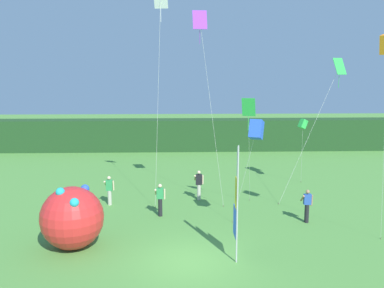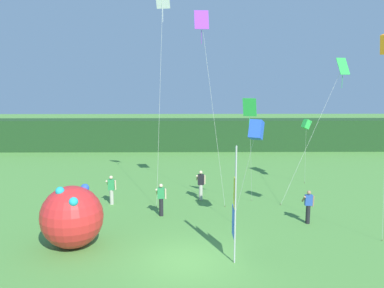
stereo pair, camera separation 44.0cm
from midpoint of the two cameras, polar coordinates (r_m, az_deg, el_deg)
name	(u,v)px [view 2 (the right image)]	position (r m, az deg, el deg)	size (l,w,h in m)	color
ground_plane	(187,261)	(17.14, 0.09, -15.84)	(120.00, 120.00, 0.00)	#518E3D
distant_treeline	(187,135)	(40.07, -0.32, 1.28)	(80.00, 2.40, 2.99)	#1E421E
banner_flag	(235,206)	(16.55, 6.65, -8.44)	(0.06, 1.03, 4.71)	#B7B7BC
person_near_banner	(201,184)	(24.40, 1.74, -5.58)	(0.55, 0.48, 1.77)	#B7B2A3
person_mid_field	(111,189)	(24.02, -10.54, -6.13)	(0.55, 0.48, 1.68)	#B7B2A3
person_far_left	(308,206)	(21.55, 16.31, -8.20)	(0.55, 0.48, 1.69)	black
person_far_right	(161,199)	(21.81, -3.70, -7.54)	(0.55, 0.48, 1.73)	black
inflatable_balloon	(72,217)	(18.57, -15.57, -9.64)	(2.68, 2.68, 2.77)	red
kite_green_diamond_0	(250,112)	(20.90, 8.56, 4.39)	(1.07, 3.14, 6.19)	brown
kite_purple_diamond_1	(203,29)	(22.60, 2.06, 15.55)	(1.76, 0.51, 10.67)	brown
kite_green_diamond_2	(340,72)	(25.07, 20.26, 9.24)	(3.90, 1.39, 8.25)	brown
kite_green_box_3	(306,124)	(27.25, 15.93, 2.62)	(0.81, 1.64, 4.55)	brown
kite_white_diamond_5	(162,10)	(23.33, -3.55, 17.96)	(0.82, 1.27, 11.83)	brown
kite_blue_box_6	(256,130)	(18.49, 9.52, 1.93)	(1.19, 2.12, 5.41)	brown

